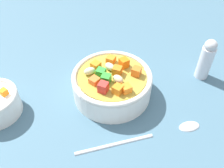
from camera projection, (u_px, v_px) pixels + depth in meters
ground_plane at (112, 97)px, 50.04cm from camera, size 140.00×140.00×2.00cm
soup_bowl_main at (112, 83)px, 47.25cm from camera, size 15.39×15.39×6.83cm
spoon at (159, 133)px, 42.15cm from camera, size 22.23×7.77×0.94cm
pepper_shaker at (206, 59)px, 49.89cm from camera, size 2.82×2.82×9.32cm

